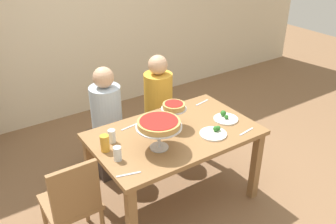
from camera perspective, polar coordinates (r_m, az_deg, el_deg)
ground_plane at (r=3.57m, az=0.92°, el=-13.36°), size 12.00×12.00×0.00m
rear_partition at (r=4.75m, az=-14.79°, el=15.57°), size 8.00×0.12×2.80m
dining_table at (r=3.18m, az=1.01°, el=-4.69°), size 1.41×0.88×0.74m
diner_far_right at (r=3.94m, az=-1.49°, el=-0.24°), size 0.34×0.34×1.15m
diner_far_left at (r=3.70m, az=-9.35°, el=-2.65°), size 0.34×0.34×1.15m
chair_head_west at (r=2.90m, az=-14.67°, el=-13.42°), size 0.40×0.40×0.87m
deep_dish_pizza_stand at (r=2.81m, az=-1.44°, el=-2.07°), size 0.36×0.36×0.25m
personal_pizza_stand at (r=3.12m, az=0.92°, el=0.45°), size 0.22×0.22×0.23m
salad_plate_near_diner at (r=3.35m, az=8.95°, el=-0.92°), size 0.22×0.22×0.07m
salad_plate_far_diner at (r=3.11m, az=7.18°, el=-3.24°), size 0.23×0.23×0.06m
beer_glass_amber_tall at (r=2.89m, az=-9.83°, el=-4.82°), size 0.07×0.07×0.14m
water_glass_clear_near at (r=3.00m, az=-8.75°, el=-3.75°), size 0.06×0.06×0.11m
water_glass_clear_far at (r=2.78m, az=-7.89°, el=-6.46°), size 0.06×0.06×0.11m
cutlery_fork_near at (r=2.66m, az=-6.16°, el=-9.65°), size 0.18×0.06×0.00m
cutlery_knife_near at (r=3.63m, az=5.33°, el=1.47°), size 0.18×0.05×0.00m
cutlery_fork_far at (r=3.20m, az=12.14°, el=-3.01°), size 0.18×0.04×0.00m
cutlery_knife_far at (r=3.40m, az=0.13°, el=-0.34°), size 0.17×0.08×0.00m
cutlery_spare_fork at (r=3.21m, az=-6.00°, el=-2.31°), size 0.18×0.04×0.00m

